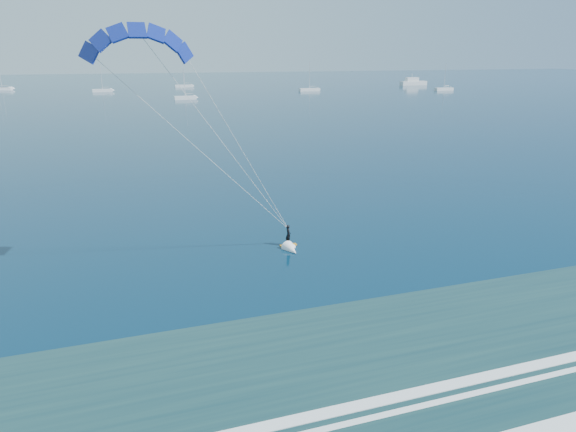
{
  "coord_description": "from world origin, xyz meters",
  "views": [
    {
      "loc": [
        -7.74,
        -8.06,
        15.29
      ],
      "look_at": [
        3.28,
        25.0,
        4.26
      ],
      "focal_mm": 32.0,
      "sensor_mm": 36.0,
      "label": 1
    }
  ],
  "objects_px": {
    "sailboat_4": "(184,86)",
    "sailboat_5": "(309,90)",
    "sailboat_6": "(444,89)",
    "sailboat_8": "(2,89)",
    "kitesurfer_rig": "(222,142)",
    "sailboat_2": "(103,90)",
    "sailboat_3": "(185,98)",
    "motor_yacht": "(413,82)"
  },
  "relations": [
    {
      "from": "kitesurfer_rig",
      "to": "sailboat_8",
      "type": "xyz_separation_m",
      "value": [
        -53.42,
        225.78,
        -8.64
      ]
    },
    {
      "from": "kitesurfer_rig",
      "to": "sailboat_3",
      "type": "distance_m",
      "value": 151.55
    },
    {
      "from": "motor_yacht",
      "to": "sailboat_4",
      "type": "relative_size",
      "value": 1.2
    },
    {
      "from": "sailboat_2",
      "to": "sailboat_6",
      "type": "distance_m",
      "value": 146.76
    },
    {
      "from": "sailboat_3",
      "to": "sailboat_5",
      "type": "height_order",
      "value": "sailboat_5"
    },
    {
      "from": "sailboat_2",
      "to": "sailboat_8",
      "type": "relative_size",
      "value": 0.95
    },
    {
      "from": "kitesurfer_rig",
      "to": "sailboat_8",
      "type": "bearing_deg",
      "value": 103.31
    },
    {
      "from": "kitesurfer_rig",
      "to": "sailboat_2",
      "type": "distance_m",
      "value": 199.56
    },
    {
      "from": "sailboat_4",
      "to": "sailboat_5",
      "type": "distance_m",
      "value": 64.83
    },
    {
      "from": "sailboat_3",
      "to": "sailboat_2",
      "type": "bearing_deg",
      "value": 119.9
    },
    {
      "from": "sailboat_2",
      "to": "sailboat_8",
      "type": "distance_m",
      "value": 50.13
    },
    {
      "from": "sailboat_5",
      "to": "sailboat_6",
      "type": "bearing_deg",
      "value": -14.53
    },
    {
      "from": "sailboat_4",
      "to": "sailboat_6",
      "type": "height_order",
      "value": "sailboat_4"
    },
    {
      "from": "sailboat_4",
      "to": "sailboat_5",
      "type": "relative_size",
      "value": 0.95
    },
    {
      "from": "sailboat_4",
      "to": "sailboat_6",
      "type": "bearing_deg",
      "value": -29.15
    },
    {
      "from": "kitesurfer_rig",
      "to": "sailboat_4",
      "type": "xyz_separation_m",
      "value": [
        25.69,
        220.19,
        -8.63
      ]
    },
    {
      "from": "sailboat_6",
      "to": "sailboat_8",
      "type": "xyz_separation_m",
      "value": [
        -184.29,
        64.26,
        -0.0
      ]
    },
    {
      "from": "kitesurfer_rig",
      "to": "motor_yacht",
      "type": "height_order",
      "value": "kitesurfer_rig"
    },
    {
      "from": "kitesurfer_rig",
      "to": "sailboat_2",
      "type": "height_order",
      "value": "kitesurfer_rig"
    },
    {
      "from": "kitesurfer_rig",
      "to": "sailboat_4",
      "type": "height_order",
      "value": "kitesurfer_rig"
    },
    {
      "from": "motor_yacht",
      "to": "sailboat_2",
      "type": "distance_m",
      "value": 150.29
    },
    {
      "from": "sailboat_5",
      "to": "sailboat_6",
      "type": "height_order",
      "value": "sailboat_5"
    },
    {
      "from": "sailboat_3",
      "to": "sailboat_8",
      "type": "xyz_separation_m",
      "value": [
        -70.44,
        75.43,
        0.0
      ]
    },
    {
      "from": "kitesurfer_rig",
      "to": "sailboat_3",
      "type": "relative_size",
      "value": 1.69
    },
    {
      "from": "sailboat_6",
      "to": "sailboat_3",
      "type": "bearing_deg",
      "value": -174.39
    },
    {
      "from": "sailboat_2",
      "to": "sailboat_4",
      "type": "height_order",
      "value": "sailboat_4"
    },
    {
      "from": "kitesurfer_rig",
      "to": "motor_yacht",
      "type": "xyz_separation_m",
      "value": [
        139.28,
        200.62,
        -7.79
      ]
    },
    {
      "from": "sailboat_2",
      "to": "sailboat_8",
      "type": "bearing_deg",
      "value": 147.8
    },
    {
      "from": "sailboat_4",
      "to": "sailboat_5",
      "type": "xyz_separation_m",
      "value": [
        47.8,
        -43.8,
        0.0
      ]
    },
    {
      "from": "sailboat_5",
      "to": "sailboat_6",
      "type": "xyz_separation_m",
      "value": [
        57.38,
        -14.87,
        -0.01
      ]
    },
    {
      "from": "sailboat_5",
      "to": "motor_yacht",
      "type": "bearing_deg",
      "value": 20.22
    },
    {
      "from": "sailboat_5",
      "to": "sailboat_8",
      "type": "height_order",
      "value": "sailboat_5"
    },
    {
      "from": "kitesurfer_rig",
      "to": "sailboat_3",
      "type": "xyz_separation_m",
      "value": [
        17.01,
        150.35,
        -8.64
      ]
    },
    {
      "from": "sailboat_2",
      "to": "sailboat_4",
      "type": "relative_size",
      "value": 0.95
    },
    {
      "from": "sailboat_8",
      "to": "sailboat_6",
      "type": "bearing_deg",
      "value": -19.22
    },
    {
      "from": "kitesurfer_rig",
      "to": "sailboat_6",
      "type": "distance_m",
      "value": 208.06
    },
    {
      "from": "sailboat_6",
      "to": "sailboat_4",
      "type": "bearing_deg",
      "value": 150.85
    },
    {
      "from": "sailboat_3",
      "to": "sailboat_5",
      "type": "distance_m",
      "value": 62.19
    },
    {
      "from": "kitesurfer_rig",
      "to": "sailboat_5",
      "type": "xyz_separation_m",
      "value": [
        73.49,
        176.39,
        -8.63
      ]
    },
    {
      "from": "sailboat_6",
      "to": "sailboat_8",
      "type": "distance_m",
      "value": 195.18
    },
    {
      "from": "sailboat_4",
      "to": "sailboat_8",
      "type": "bearing_deg",
      "value": 175.96
    },
    {
      "from": "sailboat_2",
      "to": "sailboat_6",
      "type": "xyz_separation_m",
      "value": [
        141.87,
        -37.55,
        0.0
      ]
    }
  ]
}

